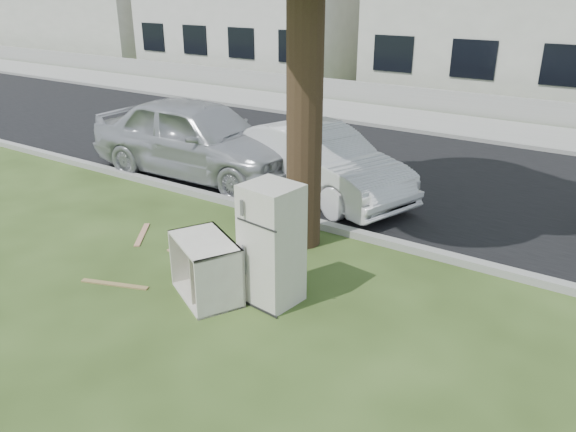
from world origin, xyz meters
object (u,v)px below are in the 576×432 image
Objects in this scene: fridge at (272,245)px; car_center at (318,161)px; car_left at (198,138)px; cabinet at (206,268)px.

fridge is 4.05m from car_center.
car_left is at bearing 116.31° from car_center.
fridge is 0.95m from cabinet.
cabinet is 4.21m from car_center.
cabinet is 5.14m from car_left.
cabinet is at bearing -138.57° from car_left.
cabinet is (-0.77, -0.39, -0.39)m from fridge.
cabinet is 0.25× the size of car_center.
fridge is 0.33× the size of car_left.
cabinet is 0.21× the size of car_left.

